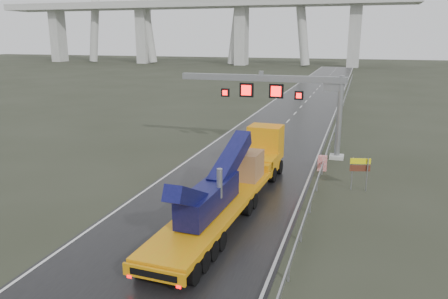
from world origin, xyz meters
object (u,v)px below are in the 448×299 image
(exit_sign_pair, at_px, (360,168))
(striped_barrier, at_px, (322,163))
(sign_gantry, at_px, (284,92))
(heavy_haul_truck, at_px, (238,176))

(exit_sign_pair, bearing_deg, striped_barrier, 111.64)
(exit_sign_pair, bearing_deg, sign_gantry, 116.39)
(sign_gantry, height_order, exit_sign_pair, sign_gantry)
(exit_sign_pair, bearing_deg, heavy_haul_truck, -162.87)
(heavy_haul_truck, xyz_separation_m, exit_sign_pair, (7.42, 4.44, -0.08))
(exit_sign_pair, distance_m, striped_barrier, 5.01)
(heavy_haul_truck, distance_m, exit_sign_pair, 8.65)
(heavy_haul_truck, bearing_deg, sign_gantry, 89.38)
(exit_sign_pair, xyz_separation_m, striped_barrier, (-2.84, 4.00, -1.04))
(sign_gantry, xyz_separation_m, exit_sign_pair, (6.73, -7.99, -3.96))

